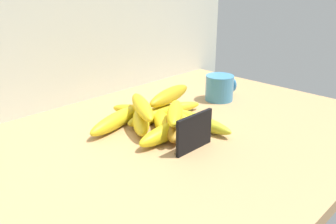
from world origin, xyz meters
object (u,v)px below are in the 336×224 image
Objects in this scene: coffee_mug at (220,88)px; banana_10 at (174,112)px; banana_9 at (161,123)px; banana_2 at (198,121)px; banana_4 at (166,132)px; chalkboard_sign at (194,134)px; banana_5 at (179,118)px; banana_8 at (141,121)px; banana_7 at (170,110)px; banana_1 at (141,113)px; banana_0 at (116,120)px; banana_11 at (170,95)px; banana_3 at (153,116)px; banana_12 at (142,107)px; banana_6 at (173,126)px.

coffee_mug is 30.73cm from banana_10.
banana_9 is 6.32cm from banana_10.
banana_2 is 10.86cm from banana_4.
chalkboard_sign is 0.53× the size of banana_2.
banana_4 is 10.20cm from banana_5.
banana_8 is at bearing 87.70° from banana_4.
banana_4 is at bearing 176.40° from banana_2.
chalkboard_sign is 13.09cm from banana_9.
banana_7 is at bearing 6.34° from banana_8.
banana_4 reaches higher than banana_1.
banana_0 reaches higher than banana_5.
banana_11 is (2.34, 12.29, 3.43)cm from banana_2.
chalkboard_sign is at bearing -103.14° from banana_3.
banana_9 is at bearing -98.10° from banana_1.
banana_5 is 8.64cm from banana_10.
banana_3 is at bearing 9.31° from banana_8.
chalkboard_sign is at bearing -121.53° from banana_7.
banana_12 reaches higher than banana_0.
banana_5 is at bearing -37.40° from banana_0.
chalkboard_sign is 21.61cm from banana_7.
banana_10 reaches higher than banana_0.
banana_5 is (4.02, -5.63, -0.18)cm from banana_3.
chalkboard_sign reaches higher than banana_4.
banana_5 is 0.98× the size of banana_11.
chalkboard_sign is 9.54cm from banana_6.
banana_6 is 0.89× the size of banana_7.
banana_3 is (0.66, -4.07, 0.00)cm from banana_1.
coffee_mug is at bearing 15.94° from banana_10.
banana_7 is 3.92cm from banana_11.
banana_2 reaches higher than banana_5.
banana_2 is 1.26× the size of banana_3.
banana_4 is (-5.21, -9.97, 0.14)cm from banana_3.
banana_2 is 11.28cm from banana_7.
banana_11 is (10.13, 11.38, -0.83)cm from banana_10.
chalkboard_sign is 1.09× the size of coffee_mug.
banana_0 is 9.76cm from banana_3.
banana_1 is 12.93cm from banana_6.
banana_8 is (-0.69, 17.00, -1.73)cm from chalkboard_sign.
chalkboard_sign is 18.38cm from banana_3.
banana_10 reaches higher than banana_2.
banana_3 is 5.40cm from banana_9.
chalkboard_sign reaches higher than banana_5.
banana_6 reaches higher than banana_5.
banana_8 reaches higher than banana_3.
banana_2 is at bearing -43.28° from banana_8.
banana_10 is at bearing -102.52° from banana_3.
coffee_mug is at bearing 10.47° from banana_5.
banana_1 is (8.16, -0.11, -0.14)cm from banana_0.
banana_0 is at bearing 134.23° from banana_2.
banana_1 is 16.01cm from banana_2.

